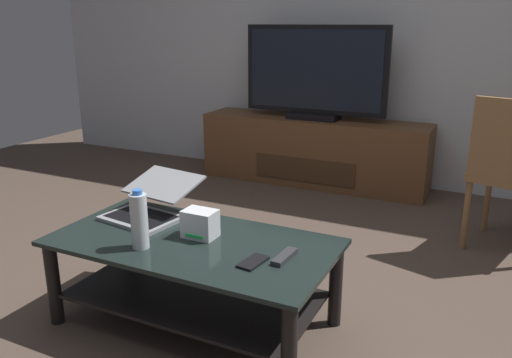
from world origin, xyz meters
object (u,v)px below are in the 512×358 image
object	(u,v)px
cell_phone	(253,262)
soundbar_remote	(200,218)
tv_remote	(284,257)
television	(315,75)
router_box	(200,224)
laptop	(150,204)
water_bottle_near	(139,221)
coffee_table	(194,267)
media_cabinet	(313,151)
dining_chair	(512,168)

from	to	relation	value
cell_phone	soundbar_remote	xyz separation A→B (m)	(-0.43, 0.30, 0.01)
cell_phone	tv_remote	xyz separation A→B (m)	(0.10, 0.09, 0.01)
television	router_box	xyz separation A→B (m)	(0.28, -2.20, -0.44)
laptop	water_bottle_near	world-z (taller)	water_bottle_near
coffee_table	water_bottle_near	xyz separation A→B (m)	(-0.15, -0.16, 0.25)
television	cell_phone	distance (m)	2.46
tv_remote	coffee_table	bearing A→B (deg)	-176.39
water_bottle_near	tv_remote	bearing A→B (deg)	15.54
router_box	tv_remote	size ratio (longest dim) A/B	0.91
media_cabinet	dining_chair	bearing A→B (deg)	-28.67
media_cabinet	cell_phone	world-z (taller)	media_cabinet
dining_chair	cell_phone	world-z (taller)	dining_chair
soundbar_remote	coffee_table	bearing A→B (deg)	-64.16
water_bottle_near	tv_remote	size ratio (longest dim) A/B	1.59
television	tv_remote	bearing A→B (deg)	-72.74
media_cabinet	cell_phone	size ratio (longest dim) A/B	13.50
coffee_table	cell_phone	size ratio (longest dim) A/B	8.83
tv_remote	media_cabinet	bearing A→B (deg)	110.22
television	water_bottle_near	world-z (taller)	television
laptop	media_cabinet	bearing A→B (deg)	87.92
television	laptop	world-z (taller)	television
cell_phone	laptop	bearing A→B (deg)	167.30
coffee_table	laptop	distance (m)	0.42
router_box	cell_phone	size ratio (longest dim) A/B	1.04
laptop	tv_remote	distance (m)	0.79
media_cabinet	soundbar_remote	size ratio (longest dim) A/B	11.82
water_bottle_near	tv_remote	distance (m)	0.62
media_cabinet	soundbar_remote	xyz separation A→B (m)	(0.17, -2.05, 0.14)
cell_phone	water_bottle_near	bearing A→B (deg)	-164.09
soundbar_remote	cell_phone	bearing A→B (deg)	-33.27
coffee_table	cell_phone	xyz separation A→B (m)	(0.34, -0.08, 0.13)
cell_phone	dining_chair	bearing A→B (deg)	67.23
coffee_table	laptop	size ratio (longest dim) A/B	2.71
television	tv_remote	xyz separation A→B (m)	(0.70, -2.25, -0.49)
cell_phone	media_cabinet	bearing A→B (deg)	111.60
laptop	router_box	distance (m)	0.37
laptop	tv_remote	xyz separation A→B (m)	(0.77, -0.16, -0.05)
laptop	cell_phone	size ratio (longest dim) A/B	3.26
laptop	cell_phone	distance (m)	0.72
coffee_table	water_bottle_near	bearing A→B (deg)	-133.93
laptop	soundbar_remote	xyz separation A→B (m)	(0.24, 0.06, -0.05)
laptop	cell_phone	world-z (taller)	laptop
coffee_table	tv_remote	world-z (taller)	tv_remote
television	tv_remote	distance (m)	2.40
media_cabinet	water_bottle_near	distance (m)	2.45
television	soundbar_remote	distance (m)	2.10
router_box	coffee_table	bearing A→B (deg)	-102.67
router_box	water_bottle_near	world-z (taller)	water_bottle_near
dining_chair	water_bottle_near	xyz separation A→B (m)	(-1.38, -1.61, 0.01)
coffee_table	dining_chair	xyz separation A→B (m)	(1.23, 1.46, 0.24)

